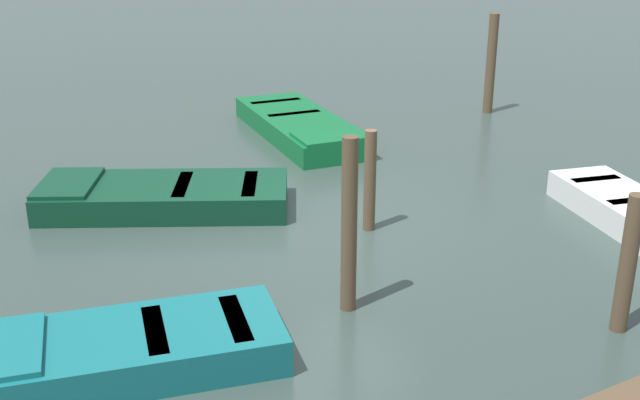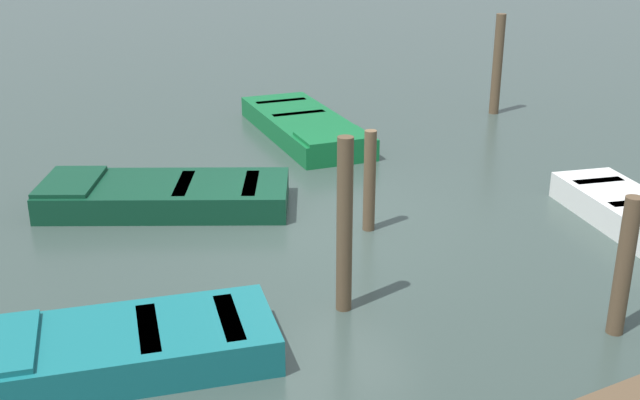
{
  "view_description": "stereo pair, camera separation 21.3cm",
  "coord_description": "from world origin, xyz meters",
  "px_view_note": "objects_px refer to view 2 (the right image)",
  "views": [
    {
      "loc": [
        5.37,
        9.27,
        4.49
      ],
      "look_at": [
        0.0,
        0.0,
        0.35
      ],
      "focal_mm": 44.36,
      "sensor_mm": 36.0,
      "label": 1
    },
    {
      "loc": [
        5.18,
        9.38,
        4.49
      ],
      "look_at": [
        0.0,
        0.0,
        0.35
      ],
      "focal_mm": 44.36,
      "sensor_mm": 36.0,
      "label": 2
    }
  ],
  "objects_px": {
    "rowboat_dark_green": "(164,194)",
    "mooring_piling_center": "(624,267)",
    "mooring_piling_near_right": "(497,65)",
    "mooring_piling_far_right": "(345,226)",
    "mooring_piling_mid_right": "(370,181)",
    "rowboat_teal": "(124,347)",
    "rowboat_green": "(305,126)"
  },
  "relations": [
    {
      "from": "rowboat_dark_green",
      "to": "mooring_piling_center",
      "type": "distance_m",
      "value": 6.77
    },
    {
      "from": "mooring_piling_near_right",
      "to": "mooring_piling_far_right",
      "type": "bearing_deg",
      "value": 39.14
    },
    {
      "from": "mooring_piling_mid_right",
      "to": "mooring_piling_far_right",
      "type": "bearing_deg",
      "value": 50.78
    },
    {
      "from": "mooring_piling_center",
      "to": "rowboat_teal",
      "type": "bearing_deg",
      "value": -21.85
    },
    {
      "from": "mooring_piling_mid_right",
      "to": "mooring_piling_far_right",
      "type": "relative_size",
      "value": 0.71
    },
    {
      "from": "rowboat_green",
      "to": "mooring_piling_far_right",
      "type": "bearing_deg",
      "value": -16.75
    },
    {
      "from": "rowboat_dark_green",
      "to": "mooring_piling_far_right",
      "type": "height_order",
      "value": "mooring_piling_far_right"
    },
    {
      "from": "rowboat_teal",
      "to": "mooring_piling_center",
      "type": "height_order",
      "value": "mooring_piling_center"
    },
    {
      "from": "rowboat_dark_green",
      "to": "mooring_piling_mid_right",
      "type": "height_order",
      "value": "mooring_piling_mid_right"
    },
    {
      "from": "mooring_piling_far_right",
      "to": "mooring_piling_near_right",
      "type": "bearing_deg",
      "value": -140.86
    },
    {
      "from": "mooring_piling_mid_right",
      "to": "mooring_piling_center",
      "type": "bearing_deg",
      "value": 102.61
    },
    {
      "from": "rowboat_teal",
      "to": "mooring_piling_near_right",
      "type": "xyz_separation_m",
      "value": [
        -9.94,
        -5.96,
        0.86
      ]
    },
    {
      "from": "mooring_piling_mid_right",
      "to": "mooring_piling_far_right",
      "type": "xyz_separation_m",
      "value": [
        1.5,
        1.83,
        0.3
      ]
    },
    {
      "from": "rowboat_teal",
      "to": "mooring_piling_center",
      "type": "xyz_separation_m",
      "value": [
        -4.89,
        1.96,
        0.58
      ]
    },
    {
      "from": "rowboat_green",
      "to": "rowboat_teal",
      "type": "relative_size",
      "value": 1.29
    },
    {
      "from": "rowboat_teal",
      "to": "mooring_piling_far_right",
      "type": "xyz_separation_m",
      "value": [
        -2.55,
        0.06,
        0.82
      ]
    },
    {
      "from": "rowboat_dark_green",
      "to": "mooring_piling_far_right",
      "type": "bearing_deg",
      "value": 129.35
    },
    {
      "from": "rowboat_dark_green",
      "to": "mooring_piling_center",
      "type": "relative_size",
      "value": 2.49
    },
    {
      "from": "rowboat_teal",
      "to": "rowboat_green",
      "type": "bearing_deg",
      "value": -116.93
    },
    {
      "from": "mooring_piling_near_right",
      "to": "mooring_piling_center",
      "type": "xyz_separation_m",
      "value": [
        5.05,
        7.92,
        -0.28
      ]
    },
    {
      "from": "rowboat_dark_green",
      "to": "rowboat_teal",
      "type": "xyz_separation_m",
      "value": [
        1.76,
        4.02,
        0.0
      ]
    },
    {
      "from": "rowboat_dark_green",
      "to": "mooring_piling_center",
      "type": "xyz_separation_m",
      "value": [
        -3.12,
        5.98,
        0.58
      ]
    },
    {
      "from": "rowboat_dark_green",
      "to": "mooring_piling_near_right",
      "type": "bearing_deg",
      "value": -138.31
    },
    {
      "from": "mooring_piling_far_right",
      "to": "mooring_piling_center",
      "type": "bearing_deg",
      "value": 140.79
    },
    {
      "from": "mooring_piling_near_right",
      "to": "mooring_piling_mid_right",
      "type": "xyz_separation_m",
      "value": [
        5.89,
        4.18,
        -0.34
      ]
    },
    {
      "from": "rowboat_teal",
      "to": "mooring_piling_near_right",
      "type": "relative_size",
      "value": 1.49
    },
    {
      "from": "mooring_piling_near_right",
      "to": "rowboat_green",
      "type": "bearing_deg",
      "value": -5.25
    },
    {
      "from": "rowboat_dark_green",
      "to": "mooring_piling_mid_right",
      "type": "relative_size",
      "value": 2.68
    },
    {
      "from": "rowboat_teal",
      "to": "mooring_piling_center",
      "type": "distance_m",
      "value": 5.3
    },
    {
      "from": "mooring_piling_mid_right",
      "to": "mooring_piling_near_right",
      "type": "bearing_deg",
      "value": -144.66
    },
    {
      "from": "rowboat_green",
      "to": "rowboat_dark_green",
      "type": "xyz_separation_m",
      "value": [
        3.68,
        2.35,
        0.0
      ]
    },
    {
      "from": "rowboat_dark_green",
      "to": "mooring_piling_near_right",
      "type": "relative_size",
      "value": 1.84
    }
  ]
}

